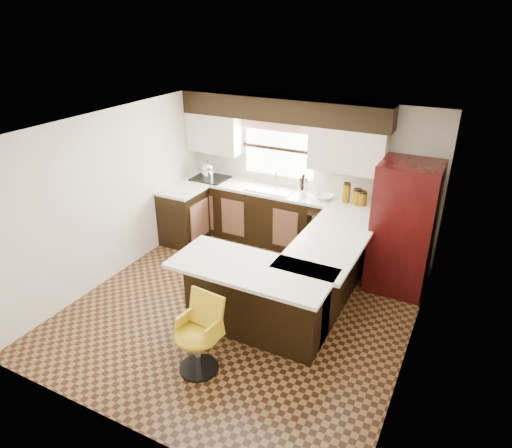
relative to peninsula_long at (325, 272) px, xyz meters
The scene contains 30 objects.
floor 1.18m from the peninsula_long, 145.22° to the right, with size 4.40×4.40×0.00m, color #49301A.
ceiling 2.24m from the peninsula_long, 145.22° to the right, with size 4.40×4.40×0.00m, color silver.
wall_back 1.96m from the peninsula_long, 119.74° to the left, with size 4.40×4.40×0.00m, color beige.
wall_front 3.06m from the peninsula_long, 107.67° to the right, with size 4.40×4.40×0.00m, color beige.
wall_left 3.15m from the peninsula_long, 168.23° to the right, with size 4.40×4.40×0.00m, color beige.
wall_right 1.55m from the peninsula_long, 27.51° to the right, with size 4.40×4.40×0.00m, color beige.
base_cab_back 1.86m from the peninsula_long, 136.64° to the left, with size 3.30×0.60×0.90m, color black.
base_cab_left 2.77m from the peninsula_long, 166.97° to the left, with size 0.60×0.70×0.90m, color black.
counter_back 1.92m from the peninsula_long, 136.64° to the left, with size 3.30×0.60×0.04m, color silver.
counter_left 2.81m from the peninsula_long, 166.97° to the left, with size 0.60×0.70×0.04m, color silver.
soffit 2.60m from the peninsula_long, 132.88° to the left, with size 3.40×0.35×0.36m, color black.
upper_cab_left 3.15m from the peninsula_long, 150.95° to the left, with size 0.94×0.35×0.64m, color beige.
upper_cab_right 1.90m from the peninsula_long, 98.93° to the left, with size 1.14×0.35×0.64m, color beige.
window_pane 2.36m from the peninsula_long, 132.00° to the left, with size 1.20×0.02×0.90m, color white.
valance 2.54m from the peninsula_long, 132.74° to the left, with size 1.30×0.06×0.18m, color #D19B93.
sink 1.95m from the peninsula_long, 138.13° to the left, with size 0.75×0.45×0.03m, color #B2B2B7.
dishwasher 1.05m from the peninsula_long, 109.47° to the left, with size 0.58×0.03×0.78m, color black.
cooktop 2.89m from the peninsula_long, 153.80° to the left, with size 0.58×0.50×0.03m, color black.
peninsula_long is the anchor object (origin of this frame).
peninsula_return 1.11m from the peninsula_long, 118.30° to the right, with size 1.65×0.60×0.90m, color black.
counter_pen_long 0.48m from the peninsula_long, ahead, with size 0.84×1.95×0.04m, color silver.
counter_pen_return 1.29m from the peninsula_long, 117.10° to the right, with size 1.89×0.84×0.04m, color silver.
refrigerator 1.24m from the peninsula_long, 46.72° to the left, with size 0.78×0.75×1.83m, color black.
bar_chair 2.02m from the peninsula_long, 112.66° to the right, with size 0.47×0.47×0.89m, color gold, non-canonical shape.
kettle 2.96m from the peninsula_long, 154.16° to the left, with size 0.21×0.21×0.29m, color silver, non-canonical shape.
percolator 1.66m from the peninsula_long, 123.68° to the left, with size 0.14×0.14×0.31m, color silver.
mixing_bowl 1.47m from the peninsula_long, 111.04° to the left, with size 0.29×0.29×0.07m, color white.
canister_large 1.45m from the peninsula_long, 97.04° to the left, with size 0.12×0.12×0.28m, color #7D5A07.
canister_med 1.43m from the peninsula_long, 89.49° to the left, with size 0.14×0.14×0.21m, color #7D5A07.
canister_small 1.43m from the peninsula_long, 86.08° to the left, with size 0.14×0.14×0.19m, color #7D5A07.
Camera 1 is at (2.44, -4.40, 3.58)m, focal length 32.00 mm.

